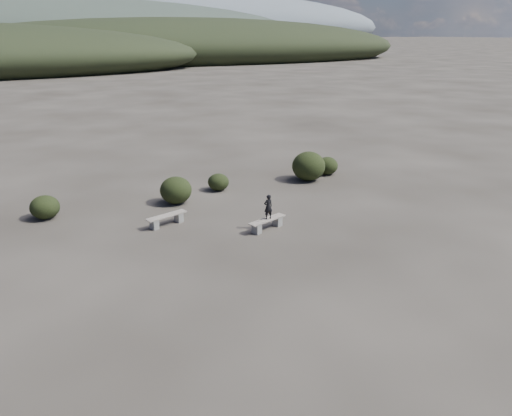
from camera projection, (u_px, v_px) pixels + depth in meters
ground at (287, 286)px, 14.09m from camera, size 1200.00×1200.00×0.00m
bench_left at (167, 219)px, 18.41m from camera, size 1.65×0.80×0.41m
bench_right at (267, 223)px, 18.02m from camera, size 1.62×0.81×0.40m
seated_person at (268, 207)px, 17.85m from camera, size 0.34×0.23×0.91m
shrub_a at (45, 207)px, 19.04m from camera, size 1.10×1.10×0.90m
shrub_b at (176, 190)px, 20.71m from camera, size 1.32×1.32×1.13m
shrub_c at (218, 182)px, 22.47m from camera, size 0.96×0.96×0.76m
shrub_d at (309, 166)px, 23.89m from camera, size 1.60×1.60×1.40m
shrub_e at (327, 166)px, 24.97m from camera, size 1.07×1.07×0.89m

